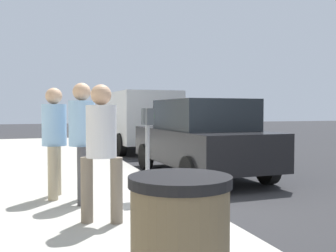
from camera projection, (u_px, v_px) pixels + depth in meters
name	position (u px, v px, depth m)	size (l,w,h in m)	color
ground_plane	(178.00, 201.00, 6.57)	(80.00, 80.00, 0.00)	#2B2B2D
parking_meter	(148.00, 133.00, 6.13)	(0.36, 0.12, 1.41)	gray
pedestrian_at_meter	(82.00, 132.00, 5.78)	(0.54, 0.39, 1.79)	#47474C
pedestrian_bystander	(101.00, 143.00, 4.73)	(0.37, 0.49, 1.69)	#726656
parking_officer	(54.00, 133.00, 6.12)	(0.52, 0.38, 1.73)	tan
parked_sedan_near	(201.00, 138.00, 8.98)	(4.46, 2.08, 1.77)	black
parked_van_far	(135.00, 117.00, 14.91)	(5.26, 2.25, 2.18)	silver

